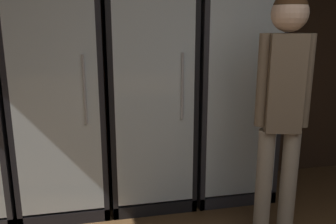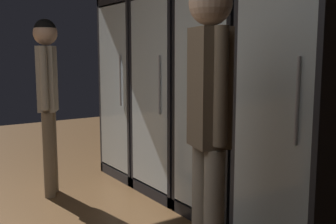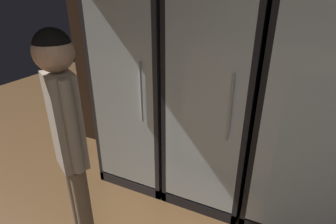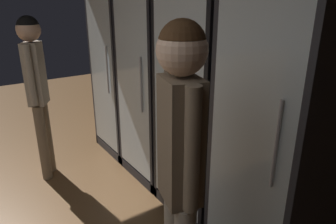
{
  "view_description": "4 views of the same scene",
  "coord_description": "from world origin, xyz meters",
  "px_view_note": "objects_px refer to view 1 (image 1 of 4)",
  "views": [
    {
      "loc": [
        -0.92,
        -0.17,
        1.52
      ],
      "look_at": [
        -0.41,
        2.28,
        0.89
      ],
      "focal_mm": 37.73,
      "sensor_mm": 36.0,
      "label": 1
    },
    {
      "loc": [
        1.9,
        0.49,
        1.33
      ],
      "look_at": [
        -0.81,
        2.33,
        0.86
      ],
      "focal_mm": 43.45,
      "sensor_mm": 36.0,
      "label": 2
    },
    {
      "loc": [
        -0.65,
        0.64,
        1.82
      ],
      "look_at": [
        -1.46,
        2.32,
        0.96
      ],
      "focal_mm": 28.81,
      "sensor_mm": 36.0,
      "label": 3
    },
    {
      "loc": [
        1.34,
        1.06,
        1.8
      ],
      "look_at": [
        -0.99,
        2.65,
        0.75
      ],
      "focal_mm": 33.48,
      "sensor_mm": 36.0,
      "label": 4
    }
  ],
  "objects_px": {
    "cooler_center": "(148,93)",
    "cooler_right": "(229,91)",
    "cooler_left": "(60,98)",
    "shopper_far": "(283,96)"
  },
  "relations": [
    {
      "from": "cooler_center",
      "to": "cooler_right",
      "type": "bearing_deg",
      "value": 0.01
    },
    {
      "from": "cooler_right",
      "to": "shopper_far",
      "type": "height_order",
      "value": "cooler_right"
    },
    {
      "from": "shopper_far",
      "to": "cooler_left",
      "type": "bearing_deg",
      "value": 149.57
    },
    {
      "from": "cooler_left",
      "to": "shopper_far",
      "type": "bearing_deg",
      "value": -30.43
    },
    {
      "from": "cooler_left",
      "to": "cooler_right",
      "type": "xyz_separation_m",
      "value": [
        1.43,
        -0.0,
        0.0
      ]
    },
    {
      "from": "cooler_center",
      "to": "cooler_right",
      "type": "xyz_separation_m",
      "value": [
        0.71,
        0.0,
        -0.0
      ]
    },
    {
      "from": "cooler_left",
      "to": "shopper_far",
      "type": "relative_size",
      "value": 1.13
    },
    {
      "from": "cooler_left",
      "to": "cooler_right",
      "type": "bearing_deg",
      "value": -0.02
    },
    {
      "from": "cooler_left",
      "to": "cooler_center",
      "type": "height_order",
      "value": "same"
    },
    {
      "from": "cooler_center",
      "to": "cooler_right",
      "type": "relative_size",
      "value": 1.0
    }
  ]
}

